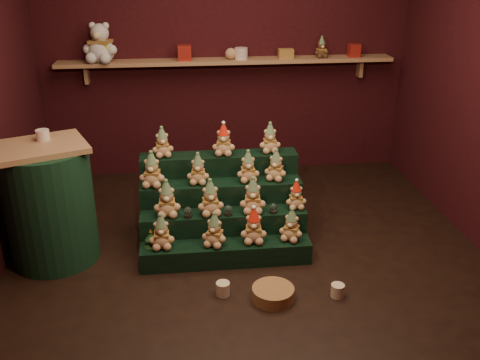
{
  "coord_description": "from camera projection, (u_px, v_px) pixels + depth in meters",
  "views": [
    {
      "loc": [
        -0.51,
        -3.88,
        2.38
      ],
      "look_at": [
        -0.05,
        0.25,
        0.6
      ],
      "focal_mm": 40.0,
      "sensor_mm": 36.0,
      "label": 1
    }
  ],
  "objects": [
    {
      "name": "ground",
      "position": [
        249.0,
        256.0,
        4.53
      ],
      "size": [
        4.0,
        4.0,
        0.0
      ],
      "primitive_type": "plane",
      "color": "black",
      "rests_on": "ground"
    },
    {
      "name": "back_wall",
      "position": [
        226.0,
        49.0,
        5.85
      ],
      "size": [
        4.0,
        0.1,
        2.8
      ],
      "primitive_type": "cube",
      "color": "black",
      "rests_on": "ground"
    },
    {
      "name": "front_wall",
      "position": [
        317.0,
        222.0,
        2.11
      ],
      "size": [
        4.0,
        0.1,
        2.8
      ],
      "primitive_type": "cube",
      "color": "black",
      "rests_on": "ground"
    },
    {
      "name": "back_shelf",
      "position": [
        227.0,
        61.0,
        5.73
      ],
      "size": [
        3.6,
        0.26,
        0.24
      ],
      "color": "#AA7E55",
      "rests_on": "ground"
    },
    {
      "name": "riser_tier_front",
      "position": [
        226.0,
        253.0,
        4.4
      ],
      "size": [
        1.4,
        0.22,
        0.18
      ],
      "primitive_type": "cube",
      "color": "black",
      "rests_on": "ground"
    },
    {
      "name": "riser_tier_midfront",
      "position": [
        224.0,
        231.0,
        4.57
      ],
      "size": [
        1.4,
        0.22,
        0.36
      ],
      "primitive_type": "cube",
      "color": "black",
      "rests_on": "ground"
    },
    {
      "name": "riser_tier_midback",
      "position": [
        222.0,
        210.0,
        4.74
      ],
      "size": [
        1.4,
        0.22,
        0.54
      ],
      "primitive_type": "cube",
      "color": "black",
      "rests_on": "ground"
    },
    {
      "name": "riser_tier_back",
      "position": [
        220.0,
        191.0,
        4.9
      ],
      "size": [
        1.4,
        0.22,
        0.72
      ],
      "primitive_type": "cube",
      "color": "black",
      "rests_on": "ground"
    },
    {
      "name": "teddy_0",
      "position": [
        161.0,
        231.0,
        4.26
      ],
      "size": [
        0.21,
        0.19,
        0.29
      ],
      "primitive_type": null,
      "rotation": [
        0.0,
        0.0,
        -0.01
      ],
      "color": "tan",
      "rests_on": "riser_tier_front"
    },
    {
      "name": "teddy_1",
      "position": [
        215.0,
        230.0,
        4.3
      ],
      "size": [
        0.26,
        0.25,
        0.28
      ],
      "primitive_type": null,
      "rotation": [
        0.0,
        0.0,
        -0.42
      ],
      "color": "tan",
      "rests_on": "riser_tier_front"
    },
    {
      "name": "teddy_2",
      "position": [
        254.0,
        225.0,
        4.35
      ],
      "size": [
        0.23,
        0.21,
        0.3
      ],
      "primitive_type": null,
      "rotation": [
        0.0,
        0.0,
        -0.1
      ],
      "color": "tan",
      "rests_on": "riser_tier_front"
    },
    {
      "name": "teddy_3",
      "position": [
        292.0,
        225.0,
        4.38
      ],
      "size": [
        0.26,
        0.25,
        0.28
      ],
      "primitive_type": null,
      "rotation": [
        0.0,
        0.0,
        -0.52
      ],
      "color": "tan",
      "rests_on": "riser_tier_front"
    },
    {
      "name": "teddy_4",
      "position": [
        167.0,
        198.0,
        4.38
      ],
      "size": [
        0.22,
        0.2,
        0.31
      ],
      "primitive_type": null,
      "rotation": [
        0.0,
        0.0,
        -0.0
      ],
      "color": "tan",
      "rests_on": "riser_tier_midfront"
    },
    {
      "name": "teddy_5",
      "position": [
        210.0,
        197.0,
        4.41
      ],
      "size": [
        0.23,
        0.21,
        0.3
      ],
      "primitive_type": null,
      "rotation": [
        0.0,
        0.0,
        0.09
      ],
      "color": "tan",
      "rests_on": "riser_tier_midfront"
    },
    {
      "name": "teddy_6",
      "position": [
        253.0,
        195.0,
        4.45
      ],
      "size": [
        0.24,
        0.22,
        0.3
      ],
      "primitive_type": null,
      "rotation": [
        0.0,
        0.0,
        -0.1
      ],
      "color": "tan",
      "rests_on": "riser_tier_midfront"
    },
    {
      "name": "teddy_7",
      "position": [
        296.0,
        195.0,
        4.53
      ],
      "size": [
        0.18,
        0.16,
        0.25
      ],
      "primitive_type": null,
      "rotation": [
        0.0,
        0.0,
        0.01
      ],
      "color": "tan",
      "rests_on": "riser_tier_midfront"
    },
    {
      "name": "teddy_8",
      "position": [
        152.0,
        169.0,
        4.5
      ],
      "size": [
        0.24,
        0.23,
        0.3
      ],
      "primitive_type": null,
      "rotation": [
        0.0,
        0.0,
        -0.15
      ],
      "color": "tan",
      "rests_on": "riser_tier_midback"
    },
    {
      "name": "teddy_9",
      "position": [
        198.0,
        169.0,
        4.56
      ],
      "size": [
        0.21,
        0.2,
        0.27
      ],
      "primitive_type": null,
      "rotation": [
        0.0,
        0.0,
        -0.13
      ],
      "color": "tan",
      "rests_on": "riser_tier_midback"
    },
    {
      "name": "teddy_10",
      "position": [
        248.0,
        166.0,
        4.6
      ],
      "size": [
        0.2,
        0.18,
        0.27
      ],
      "primitive_type": null,
      "rotation": [
        0.0,
        0.0,
        0.0
      ],
      "color": "tan",
      "rests_on": "riser_tier_midback"
    },
    {
      "name": "teddy_11",
      "position": [
        276.0,
        165.0,
        4.63
      ],
      "size": [
        0.25,
        0.24,
        0.27
      ],
      "primitive_type": null,
      "rotation": [
        0.0,
        0.0,
        -0.44
      ],
      "color": "tan",
      "rests_on": "riser_tier_midback"
    },
    {
      "name": "teddy_12",
      "position": [
        162.0,
        142.0,
        4.66
      ],
      "size": [
        0.21,
        0.2,
        0.26
      ],
      "primitive_type": null,
      "rotation": [
        0.0,
        0.0,
        0.16
      ],
      "color": "tan",
      "rests_on": "riser_tier_back"
    },
    {
      "name": "teddy_13",
      "position": [
        224.0,
        139.0,
        4.69
      ],
      "size": [
        0.23,
        0.21,
        0.28
      ],
      "primitive_type": null,
      "rotation": [
        0.0,
        0.0,
        -0.16
      ],
      "color": "tan",
      "rests_on": "riser_tier_back"
    },
    {
      "name": "teddy_14",
      "position": [
        270.0,
        138.0,
        4.76
      ],
      "size": [
        0.19,
        0.17,
        0.27
      ],
      "primitive_type": null,
      "rotation": [
        0.0,
        0.0,
        -0.01
      ],
      "color": "tan",
      "rests_on": "riser_tier_back"
    },
    {
      "name": "snow_globe_a",
      "position": [
        188.0,
        212.0,
        4.39
      ],
      "size": [
        0.07,
        0.07,
        0.09
      ],
      "color": "black",
      "rests_on": "riser_tier_midfront"
    },
    {
      "name": "snow_globe_b",
      "position": [
        228.0,
        210.0,
        4.43
      ],
      "size": [
        0.07,
        0.07,
        0.09
      ],
      "color": "black",
      "rests_on": "riser_tier_midfront"
    },
    {
      "name": "snow_globe_c",
      "position": [
        273.0,
        208.0,
        4.47
      ],
      "size": [
        0.07,
        0.07,
        0.09
      ],
      "color": "black",
      "rests_on": "riser_tier_midfront"
    },
    {
      "name": "side_table",
      "position": [
        50.0,
        204.0,
        4.33
      ],
      "size": [
        0.82,
        0.76,
        1.01
      ],
      "rotation": [
        0.0,
        0.0,
        0.38
      ],
      "color": "#AA7E55",
      "rests_on": "ground"
    },
    {
      "name": "table_ornament",
      "position": [
        43.0,
        135.0,
        4.2
      ],
      "size": [
        0.11,
        0.11,
        0.08
      ],
      "primitive_type": "cylinder",
      "color": "beige",
      "rests_on": "side_table"
    },
    {
      "name": "mini_christmas_tree",
      "position": [
        152.0,
        248.0,
        4.35
      ],
      "size": [
        0.2,
        0.2,
        0.34
      ],
      "rotation": [
        0.0,
        0.0,
        -0.29
      ],
      "color": "#4B351B",
      "rests_on": "ground"
    },
    {
      "name": "mug_left",
      "position": [
        223.0,
        289.0,
        4.01
      ],
      "size": [
        0.11,
        0.11,
        0.11
      ],
      "primitive_type": "cylinder",
      "color": "beige",
      "rests_on": "ground"
    },
    {
      "name": "mug_right",
      "position": [
        338.0,
        291.0,
        3.99
      ],
      "size": [
        0.1,
        0.1,
        0.1
      ],
      "primitive_type": "cylinder",
      "color": "beige",
      "rests_on": "ground"
    },
    {
      "name": "wicker_basket",
      "position": [
        273.0,
        294.0,
        3.96
      ],
      "size": [
        0.35,
        0.35,
        0.1
      ],
      "primitive_type": "cylinder",
      "rotation": [
        0.0,
        0.0,
        -0.11
      ],
      "color": "olive",
      "rests_on": "ground"
    },
    {
      "name": "white_bear",
      "position": [
        100.0,
        37.0,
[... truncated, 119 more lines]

